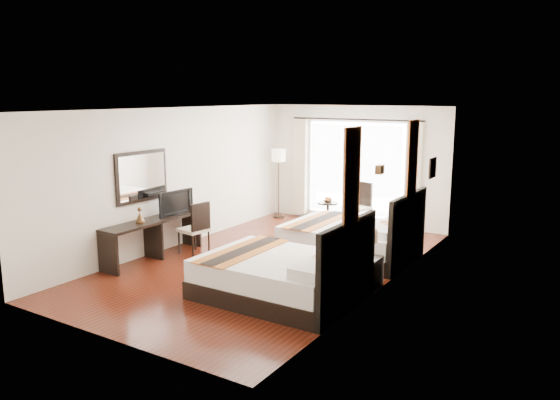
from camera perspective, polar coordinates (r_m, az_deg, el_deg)
The scene contains 29 objects.
floor at distance 10.13m, azimuth -1.14°, elevation -6.58°, with size 4.50×7.50×0.01m, color #3A130A.
ceiling at distance 9.66m, azimuth -1.20°, elevation 9.43°, with size 4.50×7.50×0.02m, color white.
wall_headboard at distance 8.79m, azimuth 11.16°, elevation -0.06°, with size 0.01×7.50×2.80m, color silver.
wall_desk at distance 11.17m, azimuth -10.85°, elevation 2.29°, with size 0.01×7.50×2.80m, color silver.
wall_window at distance 13.05m, azimuth 7.91°, elevation 3.62°, with size 4.50×0.01×2.80m, color silver.
wall_entry at distance 7.04m, azimuth -18.17°, elevation -3.15°, with size 4.50×0.01×2.80m, color silver.
window_glass at distance 13.05m, azimuth 7.87°, elevation 3.18°, with size 2.40×0.02×2.20m, color white.
sheer_curtain at distance 13.00m, azimuth 7.76°, elevation 3.15°, with size 2.30×0.02×2.10m, color white.
drape_left at distance 13.62m, azimuth 2.12°, elevation 3.51°, with size 0.35×0.14×2.35m, color beige.
drape_right at distance 12.44m, azimuth 13.77°, elevation 2.49°, with size 0.35×0.14×2.35m, color beige.
art_panel_near at distance 7.48m, azimuth 7.51°, elevation 2.42°, with size 0.03×0.50×1.35m, color maroon.
art_panel_far at distance 9.79m, azimuth 13.67°, elevation 4.22°, with size 0.03×0.50×1.35m, color maroon.
wall_sconce at distance 8.51m, azimuth 10.37°, elevation 3.16°, with size 0.10×0.14×0.14m, color #462F19.
mirror_frame at distance 10.48m, azimuth -14.25°, elevation 2.41°, with size 0.04×1.25×0.95m, color black.
mirror_glass at distance 10.46m, azimuth -14.16°, elevation 2.40°, with size 0.01×1.12×0.82m, color white.
bed_near at distance 8.37m, azimuth 0.33°, elevation -7.90°, with size 2.35×1.83×1.33m.
bed_far at distance 10.49m, azimuth 7.59°, elevation -4.09°, with size 2.35×1.83×1.33m.
nightstand at distance 8.95m, azimuth 8.98°, elevation -7.45°, with size 0.41×0.51×0.49m, color black.
table_lamp at distance 8.89m, azimuth 9.30°, elevation -3.93°, with size 0.27×0.27×0.42m.
vase at distance 8.75m, azimuth 8.62°, elevation -5.66°, with size 0.12×0.12×0.13m, color black.
console_desk at distance 10.55m, azimuth -13.09°, elevation -3.99°, with size 0.50×2.20×0.76m, color black.
television at distance 10.78m, azimuth -11.09°, elevation -0.22°, with size 0.84×0.11×0.48m, color black.
bronze_figurine at distance 10.22m, azimuth -14.43°, elevation -1.62°, with size 0.17×0.17×0.25m, color #462F19, non-canonical shape.
desk_chair at distance 10.71m, azimuth -8.91°, elevation -3.96°, with size 0.54×0.54×1.03m.
floor_lamp at distance 13.51m, azimuth -0.15°, elevation 4.23°, with size 0.35×0.35×1.72m.
side_table at distance 12.89m, azimuth 5.01°, elevation -1.46°, with size 0.49×0.49×0.56m, color black.
fruit_bowl at distance 12.86m, azimuth 5.03°, elevation -0.08°, with size 0.22×0.22×0.05m, color #432318.
window_chair at distance 12.62m, azimuth 8.10°, elevation -1.58°, with size 0.62×0.62×1.08m.
jute_rug at distance 12.62m, azimuth 3.45°, elevation -2.99°, with size 1.34×0.91×0.01m, color tan.
Camera 1 is at (5.30, -8.07, 3.06)m, focal length 35.00 mm.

